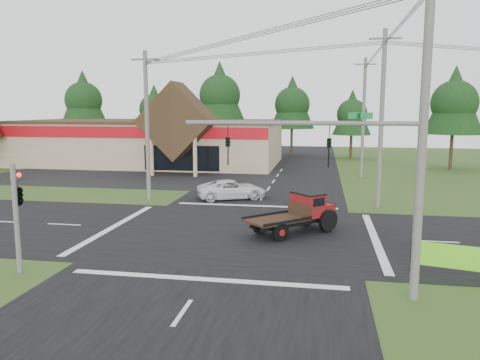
# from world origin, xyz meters

# --- Properties ---
(ground) EXTENTS (120.00, 120.00, 0.00)m
(ground) POSITION_xyz_m (0.00, 0.00, 0.00)
(ground) COLOR #324D1B
(ground) RESTS_ON ground
(road_ns) EXTENTS (12.00, 120.00, 0.02)m
(road_ns) POSITION_xyz_m (0.00, 0.00, 0.01)
(road_ns) COLOR black
(road_ns) RESTS_ON ground
(road_ew) EXTENTS (120.00, 12.00, 0.02)m
(road_ew) POSITION_xyz_m (0.00, 0.00, 0.01)
(road_ew) COLOR black
(road_ew) RESTS_ON ground
(parking_apron) EXTENTS (28.00, 14.00, 0.02)m
(parking_apron) POSITION_xyz_m (-14.00, 19.00, 0.01)
(parking_apron) COLOR black
(parking_apron) RESTS_ON ground
(cvs_building) EXTENTS (30.40, 18.20, 9.19)m
(cvs_building) POSITION_xyz_m (-15.70, 29.57, 2.78)
(cvs_building) COLOR tan
(cvs_building) RESTS_ON ground
(traffic_signal_mast) EXTENTS (8.12, 0.24, 7.00)m
(traffic_signal_mast) POSITION_xyz_m (5.82, -7.50, 4.43)
(traffic_signal_mast) COLOR #595651
(traffic_signal_mast) RESTS_ON ground
(traffic_signal_corner) EXTENTS (0.53, 2.48, 4.40)m
(traffic_signal_corner) POSITION_xyz_m (-7.50, -7.32, 3.52)
(traffic_signal_corner) COLOR #595651
(traffic_signal_corner) RESTS_ON ground
(utility_pole_nr) EXTENTS (2.00, 0.30, 11.00)m
(utility_pole_nr) POSITION_xyz_m (7.50, -7.50, 5.64)
(utility_pole_nr) COLOR #595651
(utility_pole_nr) RESTS_ON ground
(utility_pole_nw) EXTENTS (2.00, 0.30, 10.50)m
(utility_pole_nw) POSITION_xyz_m (-8.00, 8.00, 5.39)
(utility_pole_nw) COLOR #595651
(utility_pole_nw) RESTS_ON ground
(utility_pole_ne) EXTENTS (2.00, 0.30, 11.50)m
(utility_pole_ne) POSITION_xyz_m (8.00, 8.00, 5.89)
(utility_pole_ne) COLOR #595651
(utility_pole_ne) RESTS_ON ground
(utility_pole_n) EXTENTS (2.00, 0.30, 11.20)m
(utility_pole_n) POSITION_xyz_m (8.00, 22.00, 5.74)
(utility_pole_n) COLOR #595651
(utility_pole_n) RESTS_ON ground
(tree_row_a) EXTENTS (6.72, 6.72, 12.12)m
(tree_row_a) POSITION_xyz_m (-30.00, 40.00, 8.05)
(tree_row_a) COLOR #332316
(tree_row_a) RESTS_ON ground
(tree_row_b) EXTENTS (5.60, 5.60, 10.10)m
(tree_row_b) POSITION_xyz_m (-20.00, 42.00, 6.70)
(tree_row_b) COLOR #332316
(tree_row_b) RESTS_ON ground
(tree_row_c) EXTENTS (7.28, 7.28, 13.13)m
(tree_row_c) POSITION_xyz_m (-10.00, 41.00, 8.72)
(tree_row_c) COLOR #332316
(tree_row_c) RESTS_ON ground
(tree_row_d) EXTENTS (6.16, 6.16, 11.11)m
(tree_row_d) POSITION_xyz_m (0.00, 42.00, 7.38)
(tree_row_d) COLOR #332316
(tree_row_d) RESTS_ON ground
(tree_row_e) EXTENTS (5.04, 5.04, 9.09)m
(tree_row_e) POSITION_xyz_m (8.00, 40.00, 6.03)
(tree_row_e) COLOR #332316
(tree_row_e) RESTS_ON ground
(tree_side_ne) EXTENTS (6.16, 6.16, 11.11)m
(tree_side_ne) POSITION_xyz_m (18.00, 30.00, 7.38)
(tree_side_ne) COLOR #332316
(tree_side_ne) RESTS_ON ground
(antique_flatbed_truck) EXTENTS (5.04, 4.92, 2.13)m
(antique_flatbed_truck) POSITION_xyz_m (2.86, 0.39, 1.07)
(antique_flatbed_truck) COLOR #5D0E0D
(antique_flatbed_truck) RESTS_ON ground
(roadside_banner) EXTENTS (3.83, 1.04, 1.34)m
(roadside_banner) POSITION_xyz_m (9.77, -5.08, 0.67)
(roadside_banner) COLOR #68DB1D
(roadside_banner) RESTS_ON ground
(white_pickup) EXTENTS (5.48, 4.09, 1.38)m
(white_pickup) POSITION_xyz_m (-2.16, 9.33, 0.69)
(white_pickup) COLOR white
(white_pickup) RESTS_ON ground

